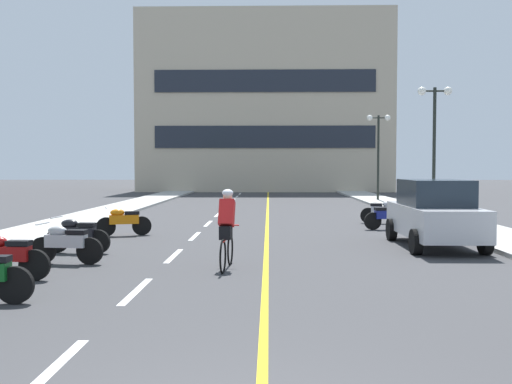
% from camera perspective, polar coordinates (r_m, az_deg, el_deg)
% --- Properties ---
extents(ground_plane, '(140.00, 140.00, 0.00)m').
position_cam_1_polar(ground_plane, '(25.12, 0.56, -2.46)').
color(ground_plane, '#38383A').
extents(curb_left, '(2.40, 72.00, 0.12)m').
position_cam_1_polar(curb_left, '(29.09, -13.70, -1.73)').
color(curb_left, '#A8A8A3').
rests_on(curb_left, ground).
extents(curb_right, '(2.40, 72.00, 0.12)m').
position_cam_1_polar(curb_right, '(28.93, 15.05, -1.77)').
color(curb_right, '#A8A8A3').
rests_on(curb_right, ground).
extents(lane_dash_0, '(0.14, 2.20, 0.01)m').
position_cam_1_polar(lane_dash_0, '(6.81, -19.50, -16.24)').
color(lane_dash_0, silver).
rests_on(lane_dash_0, ground).
extents(lane_dash_1, '(0.14, 2.20, 0.01)m').
position_cam_1_polar(lane_dash_1, '(10.51, -11.64, -9.46)').
color(lane_dash_1, silver).
rests_on(lane_dash_1, ground).
extents(lane_dash_2, '(0.14, 2.20, 0.01)m').
position_cam_1_polar(lane_dash_2, '(14.38, -8.05, -6.20)').
color(lane_dash_2, silver).
rests_on(lane_dash_2, ground).
extents(lane_dash_3, '(0.14, 2.20, 0.01)m').
position_cam_1_polar(lane_dash_3, '(18.30, -6.02, -4.32)').
color(lane_dash_3, silver).
rests_on(lane_dash_3, ground).
extents(lane_dash_4, '(0.14, 2.20, 0.01)m').
position_cam_1_polar(lane_dash_4, '(22.25, -4.71, -3.10)').
color(lane_dash_4, silver).
rests_on(lane_dash_4, ground).
extents(lane_dash_5, '(0.14, 2.20, 0.01)m').
position_cam_1_polar(lane_dash_5, '(26.22, -3.79, -2.25)').
color(lane_dash_5, silver).
rests_on(lane_dash_5, ground).
extents(lane_dash_6, '(0.14, 2.20, 0.01)m').
position_cam_1_polar(lane_dash_6, '(30.19, -3.12, -1.62)').
color(lane_dash_6, silver).
rests_on(lane_dash_6, ground).
extents(lane_dash_7, '(0.14, 2.20, 0.01)m').
position_cam_1_polar(lane_dash_7, '(34.17, -2.61, -1.13)').
color(lane_dash_7, silver).
rests_on(lane_dash_7, ground).
extents(lane_dash_8, '(0.14, 2.20, 0.01)m').
position_cam_1_polar(lane_dash_8, '(38.15, -2.20, -0.75)').
color(lane_dash_8, silver).
rests_on(lane_dash_8, ground).
extents(lane_dash_9, '(0.14, 2.20, 0.01)m').
position_cam_1_polar(lane_dash_9, '(42.14, -1.87, -0.44)').
color(lane_dash_9, silver).
rests_on(lane_dash_9, ground).
extents(lane_dash_10, '(0.14, 2.20, 0.01)m').
position_cam_1_polar(lane_dash_10, '(46.13, -1.60, -0.19)').
color(lane_dash_10, silver).
rests_on(lane_dash_10, ground).
extents(lane_dash_11, '(0.14, 2.20, 0.01)m').
position_cam_1_polar(lane_dash_11, '(50.12, -1.37, 0.03)').
color(lane_dash_11, silver).
rests_on(lane_dash_11, ground).
extents(centre_line_yellow, '(0.12, 66.00, 0.01)m').
position_cam_1_polar(centre_line_yellow, '(28.11, 1.14, -1.92)').
color(centre_line_yellow, gold).
rests_on(centre_line_yellow, ground).
extents(office_building, '(22.07, 9.55, 15.57)m').
position_cam_1_polar(office_building, '(54.03, 0.90, 8.47)').
color(office_building, '#BCAD93').
rests_on(office_building, ground).
extents(street_lamp_mid, '(1.46, 0.36, 5.44)m').
position_cam_1_polar(street_lamp_mid, '(25.99, 17.09, 6.57)').
color(street_lamp_mid, black).
rests_on(street_lamp_mid, curb_right).
extents(street_lamp_far, '(1.46, 0.36, 5.25)m').
position_cam_1_polar(street_lamp_far, '(36.95, 11.90, 5.21)').
color(street_lamp_far, black).
rests_on(street_lamp_far, curb_right).
extents(parked_car_near, '(1.94, 4.21, 1.82)m').
position_cam_1_polar(parked_car_near, '(16.42, 17.08, -2.00)').
color(parked_car_near, black).
rests_on(parked_car_near, ground).
extents(motorcycle_2, '(1.70, 0.60, 0.92)m').
position_cam_1_polar(motorcycle_2, '(12.12, -23.32, -5.77)').
color(motorcycle_2, black).
rests_on(motorcycle_2, ground).
extents(motorcycle_3, '(1.70, 0.60, 0.92)m').
position_cam_1_polar(motorcycle_3, '(13.67, -18.16, -4.77)').
color(motorcycle_3, black).
rests_on(motorcycle_3, ground).
extents(motorcycle_4, '(1.70, 0.60, 0.92)m').
position_cam_1_polar(motorcycle_4, '(15.28, -17.15, -4.00)').
color(motorcycle_4, black).
rests_on(motorcycle_4, ground).
extents(motorcycle_5, '(1.65, 0.78, 0.92)m').
position_cam_1_polar(motorcycle_5, '(18.69, -12.85, -2.78)').
color(motorcycle_5, black).
rests_on(motorcycle_5, ground).
extents(motorcycle_6, '(1.69, 0.61, 0.92)m').
position_cam_1_polar(motorcycle_6, '(20.55, 12.84, -2.30)').
color(motorcycle_6, black).
rests_on(motorcycle_6, ground).
extents(motorcycle_7, '(1.69, 0.60, 0.92)m').
position_cam_1_polar(motorcycle_7, '(22.67, 12.37, -1.85)').
color(motorcycle_7, black).
rests_on(motorcycle_7, ground).
extents(cyclist_rider, '(0.42, 1.77, 1.71)m').
position_cam_1_polar(cyclist_rider, '(12.37, -2.89, -3.46)').
color(cyclist_rider, black).
rests_on(cyclist_rider, ground).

